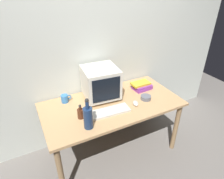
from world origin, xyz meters
name	(u,v)px	position (x,y,z in m)	size (l,w,h in m)	color
ground_plane	(112,149)	(0.00, 0.00, 0.00)	(6.00, 6.00, 0.00)	slate
back_wall	(94,47)	(0.00, 0.46, 1.25)	(4.00, 0.08, 2.50)	beige
desk	(112,109)	(0.00, 0.00, 0.64)	(1.56, 0.79, 0.72)	tan
crt_monitor	(101,83)	(-0.06, 0.18, 0.92)	(0.41, 0.42, 0.37)	beige
keyboard	(110,111)	(-0.09, -0.14, 0.74)	(0.42, 0.15, 0.02)	beige
computer_mouse	(136,103)	(0.22, -0.14, 0.74)	(0.06, 0.10, 0.04)	beige
bottle_tall	(88,117)	(-0.38, -0.26, 0.84)	(0.09, 0.09, 0.32)	navy
bottle_short	(81,113)	(-0.40, -0.09, 0.78)	(0.07, 0.07, 0.16)	#472314
book_stack	(142,86)	(0.48, 0.12, 0.76)	(0.25, 0.18, 0.09)	#843893
mug	(65,99)	(-0.46, 0.27, 0.77)	(0.12, 0.08, 0.09)	#3370B2
cd_spindle	(146,98)	(0.39, -0.10, 0.75)	(0.12, 0.12, 0.04)	#595B66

